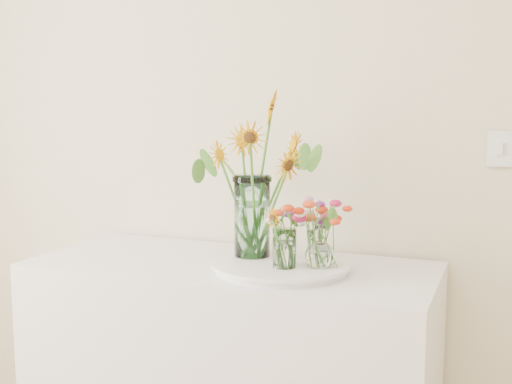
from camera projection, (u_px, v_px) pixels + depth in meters
tray at (281, 267)px, 2.13m from camera, size 0.44×0.44×0.02m
mason_jar at (252, 216)px, 2.19m from camera, size 0.15×0.15×0.29m
sunflower_bouquet at (252, 176)px, 2.17m from camera, size 0.79×0.79×0.56m
small_vase_a at (284, 249)px, 2.04m from camera, size 0.10×0.10×0.13m
wildflower_posy_a at (284, 235)px, 2.03m from camera, size 0.18×0.18×0.22m
small_vase_b at (320, 247)px, 2.05m from camera, size 0.11×0.11×0.14m
wildflower_posy_b at (320, 233)px, 2.04m from camera, size 0.22×0.22×0.23m
small_vase_c at (316, 245)px, 2.16m from camera, size 0.07×0.07×0.10m
wildflower_posy_c at (317, 232)px, 2.15m from camera, size 0.18×0.18×0.19m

